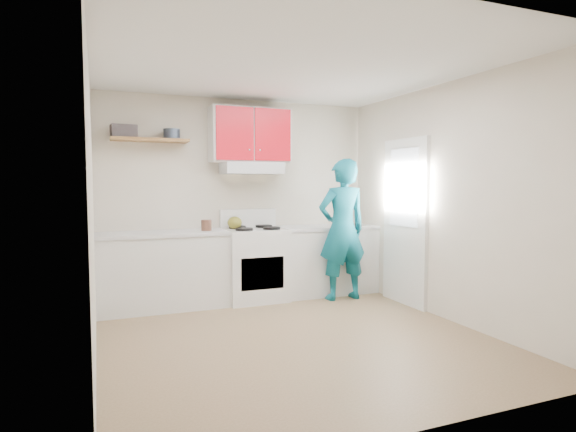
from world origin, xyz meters
name	(u,v)px	position (x,y,z in m)	size (l,w,h in m)	color
floor	(295,337)	(0.00, 0.00, 0.00)	(3.80, 3.80, 0.00)	brown
ceiling	(295,66)	(0.00, 0.00, 2.60)	(3.60, 3.80, 0.04)	white
back_wall	(240,198)	(0.00, 1.90, 1.30)	(3.60, 0.04, 2.60)	beige
front_wall	(421,218)	(0.00, -1.90, 1.30)	(3.60, 0.04, 2.60)	beige
left_wall	(92,208)	(-1.80, 0.00, 1.30)	(0.04, 3.80, 2.60)	beige
right_wall	(446,202)	(1.80, 0.00, 1.30)	(0.04, 3.80, 2.60)	beige
door	(405,222)	(1.78, 0.70, 1.02)	(0.05, 0.85, 2.05)	white
door_glass	(404,188)	(1.75, 0.70, 1.45)	(0.01, 0.55, 0.95)	white
counter_left	(163,271)	(-1.04, 1.60, 0.45)	(1.52, 0.60, 0.90)	silver
counter_right	(326,260)	(1.14, 1.60, 0.45)	(1.32, 0.60, 0.90)	silver
stove	(255,264)	(0.10, 1.57, 0.46)	(0.76, 0.65, 0.92)	white
range_hood	(252,168)	(0.10, 1.68, 1.70)	(0.76, 0.44, 0.15)	silver
upper_cabinets	(250,135)	(0.10, 1.73, 2.12)	(1.02, 0.33, 0.70)	red
shelf	(150,140)	(-1.15, 1.75, 2.02)	(0.90, 0.30, 0.04)	brown
books	(124,131)	(-1.45, 1.74, 2.11)	(0.29, 0.21, 0.15)	#393234
tin	(172,134)	(-0.90, 1.74, 2.10)	(0.20, 0.20, 0.12)	#333D4C
kettle	(235,223)	(-0.13, 1.68, 1.00)	(0.19, 0.19, 0.16)	olive
crock	(206,226)	(-0.52, 1.57, 0.98)	(0.13, 0.13, 0.15)	#4C2D21
cutting_board	(299,228)	(0.74, 1.64, 0.91)	(0.33, 0.24, 0.02)	olive
silicone_mat	(352,226)	(1.52, 1.58, 0.90)	(0.33, 0.27, 0.01)	#B5121A
person	(342,230)	(1.17, 1.19, 0.91)	(0.66, 0.43, 1.81)	#0C6071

